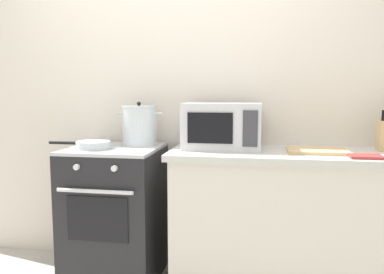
{
  "coord_description": "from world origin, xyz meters",
  "views": [
    {
      "loc": [
        0.6,
        -1.82,
        1.29
      ],
      "look_at": [
        0.18,
        0.6,
        1.0
      ],
      "focal_mm": 35.63,
      "sensor_mm": 36.0,
      "label": 1
    }
  ],
  "objects_px": {
    "frying_pan": "(92,145)",
    "cutting_board": "(317,151)",
    "oven_mitt": "(365,156)",
    "stove": "(116,213)",
    "stock_pot": "(139,125)",
    "microwave": "(222,126)"
  },
  "relations": [
    {
      "from": "frying_pan",
      "to": "cutting_board",
      "type": "xyz_separation_m",
      "value": [
        1.43,
        0.09,
        -0.02
      ]
    },
    {
      "from": "frying_pan",
      "to": "oven_mitt",
      "type": "relative_size",
      "value": 2.35
    },
    {
      "from": "stove",
      "to": "frying_pan",
      "type": "xyz_separation_m",
      "value": [
        -0.12,
        -0.09,
        0.48
      ]
    },
    {
      "from": "stove",
      "to": "stock_pot",
      "type": "bearing_deg",
      "value": 42.21
    },
    {
      "from": "cutting_board",
      "to": "oven_mitt",
      "type": "distance_m",
      "value": 0.29
    },
    {
      "from": "frying_pan",
      "to": "cutting_board",
      "type": "relative_size",
      "value": 1.18
    },
    {
      "from": "microwave",
      "to": "stock_pot",
      "type": "bearing_deg",
      "value": 175.47
    },
    {
      "from": "stock_pot",
      "to": "frying_pan",
      "type": "relative_size",
      "value": 0.77
    },
    {
      "from": "stock_pot",
      "to": "microwave",
      "type": "xyz_separation_m",
      "value": [
        0.59,
        -0.05,
        0.01
      ]
    },
    {
      "from": "stock_pot",
      "to": "stove",
      "type": "bearing_deg",
      "value": -137.79
    },
    {
      "from": "stock_pot",
      "to": "microwave",
      "type": "distance_m",
      "value": 0.59
    },
    {
      "from": "stock_pot",
      "to": "cutting_board",
      "type": "bearing_deg",
      "value": -6.03
    },
    {
      "from": "microwave",
      "to": "oven_mitt",
      "type": "relative_size",
      "value": 2.78
    },
    {
      "from": "stove",
      "to": "frying_pan",
      "type": "distance_m",
      "value": 0.51
    },
    {
      "from": "stove",
      "to": "stock_pot",
      "type": "height_order",
      "value": "stock_pot"
    },
    {
      "from": "stove",
      "to": "oven_mitt",
      "type": "bearing_deg",
      "value": -5.83
    },
    {
      "from": "stove",
      "to": "microwave",
      "type": "relative_size",
      "value": 1.84
    },
    {
      "from": "stock_pot",
      "to": "cutting_board",
      "type": "xyz_separation_m",
      "value": [
        1.18,
        -0.12,
        -0.13
      ]
    },
    {
      "from": "stove",
      "to": "cutting_board",
      "type": "xyz_separation_m",
      "value": [
        1.32,
        0.0,
        0.47
      ]
    },
    {
      "from": "frying_pan",
      "to": "microwave",
      "type": "relative_size",
      "value": 0.85
    },
    {
      "from": "microwave",
      "to": "oven_mitt",
      "type": "distance_m",
      "value": 0.88
    },
    {
      "from": "microwave",
      "to": "cutting_board",
      "type": "bearing_deg",
      "value": -7.5
    }
  ]
}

